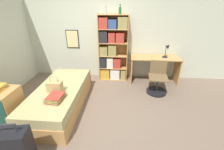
{
  "coord_description": "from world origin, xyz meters",
  "views": [
    {
      "loc": [
        0.69,
        -2.71,
        2.14
      ],
      "look_at": [
        0.46,
        0.21,
        0.75
      ],
      "focal_mm": 24.0,
      "sensor_mm": 36.0,
      "label": 1
    }
  ],
  "objects_px": {
    "bed": "(61,97)",
    "desk_chair": "(157,83)",
    "bottle_green": "(106,11)",
    "waste_bin": "(158,78)",
    "handbag": "(55,86)",
    "book_stack_on_bed": "(55,97)",
    "bookcase": "(112,50)",
    "dresser": "(3,107)",
    "desk": "(154,64)",
    "desk_lamp": "(167,48)",
    "bottle_brown": "(120,10)"
  },
  "relations": [
    {
      "from": "desk",
      "to": "desk_lamp",
      "type": "xyz_separation_m",
      "value": [
        0.3,
        0.0,
        0.48
      ]
    },
    {
      "from": "handbag",
      "to": "bottle_green",
      "type": "xyz_separation_m",
      "value": [
        0.88,
        1.69,
        1.35
      ]
    },
    {
      "from": "bookcase",
      "to": "bottle_green",
      "type": "bearing_deg",
      "value": -172.84
    },
    {
      "from": "bottle_green",
      "to": "desk_chair",
      "type": "height_order",
      "value": "bottle_green"
    },
    {
      "from": "bed",
      "to": "bottle_brown",
      "type": "xyz_separation_m",
      "value": [
        1.25,
        1.49,
        1.75
      ]
    },
    {
      "from": "bed",
      "to": "desk",
      "type": "xyz_separation_m",
      "value": [
        2.29,
        1.43,
        0.3
      ]
    },
    {
      "from": "desk_chair",
      "to": "dresser",
      "type": "bearing_deg",
      "value": -156.08
    },
    {
      "from": "handbag",
      "to": "bottle_brown",
      "type": "relative_size",
      "value": 1.49
    },
    {
      "from": "handbag",
      "to": "book_stack_on_bed",
      "type": "xyz_separation_m",
      "value": [
        0.13,
        -0.29,
        -0.07
      ]
    },
    {
      "from": "bottle_brown",
      "to": "desk",
      "type": "xyz_separation_m",
      "value": [
        1.04,
        -0.06,
        -1.44
      ]
    },
    {
      "from": "bottle_brown",
      "to": "book_stack_on_bed",
      "type": "bearing_deg",
      "value": -119.91
    },
    {
      "from": "bookcase",
      "to": "bottle_brown",
      "type": "bearing_deg",
      "value": -12.0
    },
    {
      "from": "desk_chair",
      "to": "bottle_brown",
      "type": "bearing_deg",
      "value": 146.88
    },
    {
      "from": "book_stack_on_bed",
      "to": "bed",
      "type": "bearing_deg",
      "value": 105.18
    },
    {
      "from": "dresser",
      "to": "bottle_brown",
      "type": "relative_size",
      "value": 2.96
    },
    {
      "from": "bottle_brown",
      "to": "bed",
      "type": "bearing_deg",
      "value": -129.95
    },
    {
      "from": "dresser",
      "to": "desk_chair",
      "type": "bearing_deg",
      "value": 23.92
    },
    {
      "from": "book_stack_on_bed",
      "to": "bottle_green",
      "type": "height_order",
      "value": "bottle_green"
    },
    {
      "from": "bottle_green",
      "to": "waste_bin",
      "type": "relative_size",
      "value": 0.68
    },
    {
      "from": "dresser",
      "to": "desk_lamp",
      "type": "height_order",
      "value": "desk_lamp"
    },
    {
      "from": "waste_bin",
      "to": "desk_chair",
      "type": "bearing_deg",
      "value": -105.23
    },
    {
      "from": "desk_lamp",
      "to": "waste_bin",
      "type": "height_order",
      "value": "desk_lamp"
    },
    {
      "from": "bed",
      "to": "book_stack_on_bed",
      "type": "distance_m",
      "value": 0.57
    },
    {
      "from": "bookcase",
      "to": "bottle_green",
      "type": "xyz_separation_m",
      "value": [
        -0.16,
        -0.02,
        1.05
      ]
    },
    {
      "from": "handbag",
      "to": "book_stack_on_bed",
      "type": "relative_size",
      "value": 0.93
    },
    {
      "from": "handbag",
      "to": "bookcase",
      "type": "height_order",
      "value": "bookcase"
    },
    {
      "from": "dresser",
      "to": "bottle_green",
      "type": "distance_m",
      "value": 3.18
    },
    {
      "from": "bottle_brown",
      "to": "desk_lamp",
      "type": "xyz_separation_m",
      "value": [
        1.34,
        -0.06,
        -0.96
      ]
    },
    {
      "from": "book_stack_on_bed",
      "to": "desk_lamp",
      "type": "distance_m",
      "value": 3.14
    },
    {
      "from": "dresser",
      "to": "bottle_brown",
      "type": "height_order",
      "value": "bottle_brown"
    },
    {
      "from": "bottle_green",
      "to": "book_stack_on_bed",
      "type": "bearing_deg",
      "value": -110.73
    },
    {
      "from": "bookcase",
      "to": "desk_lamp",
      "type": "distance_m",
      "value": 1.56
    },
    {
      "from": "desk_chair",
      "to": "waste_bin",
      "type": "relative_size",
      "value": 3.1
    },
    {
      "from": "desk_lamp",
      "to": "waste_bin",
      "type": "relative_size",
      "value": 1.49
    },
    {
      "from": "handbag",
      "to": "bookcase",
      "type": "distance_m",
      "value": 2.02
    },
    {
      "from": "bed",
      "to": "desk_chair",
      "type": "relative_size",
      "value": 2.49
    },
    {
      "from": "bed",
      "to": "waste_bin",
      "type": "height_order",
      "value": "bed"
    },
    {
      "from": "dresser",
      "to": "bookcase",
      "type": "xyz_separation_m",
      "value": [
        1.92,
        2.13,
        0.56
      ]
    },
    {
      "from": "handbag",
      "to": "desk",
      "type": "distance_m",
      "value": 2.79
    },
    {
      "from": "book_stack_on_bed",
      "to": "bookcase",
      "type": "xyz_separation_m",
      "value": [
        0.91,
        2.0,
        0.37
      ]
    },
    {
      "from": "bottle_brown",
      "to": "bottle_green",
      "type": "bearing_deg",
      "value": 176.23
    },
    {
      "from": "desk",
      "to": "bookcase",
      "type": "bearing_deg",
      "value": 175.09
    },
    {
      "from": "desk",
      "to": "bottle_green",
      "type": "bearing_deg",
      "value": 176.48
    },
    {
      "from": "bed",
      "to": "bottle_green",
      "type": "height_order",
      "value": "bottle_green"
    },
    {
      "from": "book_stack_on_bed",
      "to": "bottle_brown",
      "type": "relative_size",
      "value": 1.59
    },
    {
      "from": "dresser",
      "to": "desk_lamp",
      "type": "xyz_separation_m",
      "value": [
        3.47,
        2.02,
        0.67
      ]
    },
    {
      "from": "bed",
      "to": "handbag",
      "type": "relative_size",
      "value": 5.68
    },
    {
      "from": "bed",
      "to": "dresser",
      "type": "bearing_deg",
      "value": -146.37
    },
    {
      "from": "dresser",
      "to": "bottle_green",
      "type": "relative_size",
      "value": 3.97
    },
    {
      "from": "dresser",
      "to": "desk",
      "type": "bearing_deg",
      "value": 32.48
    }
  ]
}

